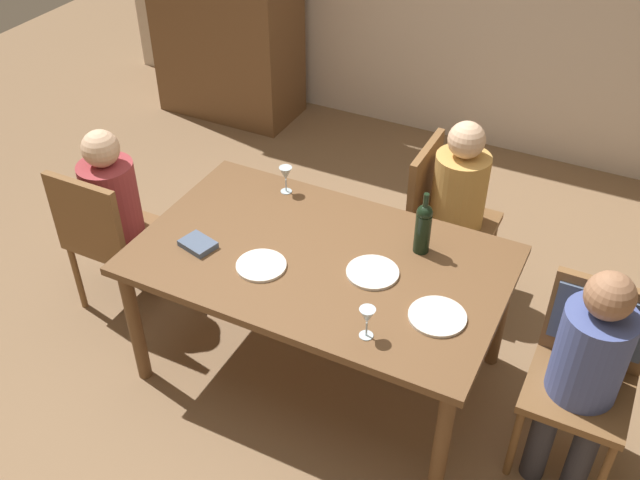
# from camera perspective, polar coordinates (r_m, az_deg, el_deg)

# --- Properties ---
(ground_plane) EXTENTS (10.00, 10.00, 0.00)m
(ground_plane) POSITION_cam_1_polar(r_m,az_deg,el_deg) (3.89, 0.00, -9.98)
(ground_plane) COLOR #846647
(dining_table) EXTENTS (1.73, 1.05, 0.75)m
(dining_table) POSITION_cam_1_polar(r_m,az_deg,el_deg) (3.42, 0.00, -2.39)
(dining_table) COLOR brown
(dining_table) RESTS_ON ground_plane
(chair_right_end) EXTENTS (0.44, 0.46, 0.92)m
(chair_right_end) POSITION_cam_1_polar(r_m,az_deg,el_deg) (3.36, 20.58, -8.19)
(chair_right_end) COLOR brown
(chair_right_end) RESTS_ON ground_plane
(chair_left_end) EXTENTS (0.44, 0.44, 0.92)m
(chair_left_end) POSITION_cam_1_polar(r_m,az_deg,el_deg) (4.05, -16.53, 0.61)
(chair_left_end) COLOR brown
(chair_left_end) RESTS_ON ground_plane
(chair_far_right) EXTENTS (0.44, 0.44, 0.92)m
(chair_far_right) POSITION_cam_1_polar(r_m,az_deg,el_deg) (4.09, 9.52, 2.27)
(chair_far_right) COLOR brown
(chair_far_right) RESTS_ON ground_plane
(person_woman_host) EXTENTS (0.30, 0.34, 1.11)m
(person_woman_host) POSITION_cam_1_polar(r_m,az_deg,el_deg) (3.21, 20.32, -9.30)
(person_woman_host) COLOR #33333D
(person_woman_host) RESTS_ON ground_plane
(person_man_bearded) EXTENTS (0.29, 0.34, 1.10)m
(person_man_bearded) POSITION_cam_1_polar(r_m,az_deg,el_deg) (4.05, -15.78, 2.68)
(person_man_bearded) COLOR #33333D
(person_man_bearded) RESTS_ON ground_plane
(person_man_guest) EXTENTS (0.34, 0.30, 1.11)m
(person_man_guest) POSITION_cam_1_polar(r_m,az_deg,el_deg) (4.01, 11.20, 3.12)
(person_man_guest) COLOR #33333D
(person_man_guest) RESTS_ON ground_plane
(wine_bottle_tall_green) EXTENTS (0.08, 0.08, 0.32)m
(wine_bottle_tall_green) POSITION_cam_1_polar(r_m,az_deg,el_deg) (3.36, 8.14, 1.05)
(wine_bottle_tall_green) COLOR black
(wine_bottle_tall_green) RESTS_ON dining_table
(wine_glass_near_left) EXTENTS (0.07, 0.07, 0.15)m
(wine_glass_near_left) POSITION_cam_1_polar(r_m,az_deg,el_deg) (3.75, -2.73, 5.19)
(wine_glass_near_left) COLOR silver
(wine_glass_near_left) RESTS_ON dining_table
(wine_glass_centre) EXTENTS (0.07, 0.07, 0.15)m
(wine_glass_centre) POSITION_cam_1_polar(r_m,az_deg,el_deg) (2.92, 3.74, -6.08)
(wine_glass_centre) COLOR silver
(wine_glass_centre) RESTS_ON dining_table
(dinner_plate_host) EXTENTS (0.25, 0.25, 0.01)m
(dinner_plate_host) POSITION_cam_1_polar(r_m,az_deg,el_deg) (3.10, 9.24, -5.97)
(dinner_plate_host) COLOR silver
(dinner_plate_host) RESTS_ON dining_table
(dinner_plate_guest_left) EXTENTS (0.23, 0.23, 0.01)m
(dinner_plate_guest_left) POSITION_cam_1_polar(r_m,az_deg,el_deg) (3.32, -4.66, -2.02)
(dinner_plate_guest_left) COLOR white
(dinner_plate_guest_left) RESTS_ON dining_table
(dinner_plate_guest_right) EXTENTS (0.24, 0.24, 0.01)m
(dinner_plate_guest_right) POSITION_cam_1_polar(r_m,az_deg,el_deg) (3.28, 4.13, -2.61)
(dinner_plate_guest_right) COLOR silver
(dinner_plate_guest_right) RESTS_ON dining_table
(folded_napkin) EXTENTS (0.18, 0.16, 0.03)m
(folded_napkin) POSITION_cam_1_polar(r_m,az_deg,el_deg) (3.47, -9.61, -0.32)
(folded_napkin) COLOR #4C5B75
(folded_napkin) RESTS_ON dining_table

